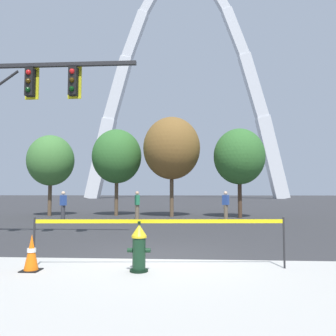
% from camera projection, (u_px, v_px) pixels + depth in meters
% --- Properties ---
extents(ground_plane, '(240.00, 240.00, 0.00)m').
position_uv_depth(ground_plane, '(158.00, 259.00, 7.83)').
color(ground_plane, '#333335').
extents(sidewalk_near_curb, '(40.00, 8.00, 0.01)m').
position_uv_depth(sidewalk_near_curb, '(125.00, 332.00, 3.73)').
color(sidewalk_near_curb, '#B7B5AD').
rests_on(sidewalk_near_curb, ground).
extents(fire_hydrant, '(0.46, 0.48, 0.99)m').
position_uv_depth(fire_hydrant, '(139.00, 248.00, 6.56)').
color(fire_hydrant, black).
rests_on(fire_hydrant, ground).
extents(caution_tape_barrier, '(5.18, 0.39, 1.05)m').
position_uv_depth(caution_tape_barrier, '(159.00, 234.00, 6.82)').
color(caution_tape_barrier, '#232326').
rests_on(caution_tape_barrier, ground).
extents(traffic_cone_by_hydrant, '(0.36, 0.36, 0.73)m').
position_uv_depth(traffic_cone_by_hydrant, '(32.00, 253.00, 6.60)').
color(traffic_cone_by_hydrant, black).
rests_on(traffic_cone_by_hydrant, ground).
extents(monument_arch, '(44.40, 2.84, 53.97)m').
position_uv_depth(monument_arch, '(185.00, 94.00, 74.11)').
color(monument_arch, silver).
rests_on(monument_arch, ground).
extents(tree_far_left, '(3.00, 3.00, 5.26)m').
position_uv_depth(tree_far_left, '(51.00, 161.00, 21.64)').
color(tree_far_left, brown).
rests_on(tree_far_left, ground).
extents(tree_left_mid, '(3.24, 3.24, 5.68)m').
position_uv_depth(tree_left_mid, '(117.00, 156.00, 21.84)').
color(tree_left_mid, brown).
rests_on(tree_left_mid, ground).
extents(tree_center_left, '(3.59, 3.59, 6.28)m').
position_uv_depth(tree_center_left, '(172.00, 148.00, 20.91)').
color(tree_center_left, brown).
rests_on(tree_center_left, ground).
extents(tree_center_right, '(3.08, 3.08, 5.38)m').
position_uv_depth(tree_center_right, '(239.00, 157.00, 20.01)').
color(tree_center_right, '#473323').
rests_on(tree_center_right, ground).
extents(pedestrian_walking_left, '(0.32, 0.39, 1.59)m').
position_uv_depth(pedestrian_walking_left, '(137.00, 205.00, 18.19)').
color(pedestrian_walking_left, brown).
rests_on(pedestrian_walking_left, ground).
extents(pedestrian_standing_center, '(0.39, 0.35, 1.59)m').
position_uv_depth(pedestrian_standing_center, '(63.00, 206.00, 17.57)').
color(pedestrian_standing_center, '#38383D').
rests_on(pedestrian_standing_center, ground).
extents(pedestrian_walking_right, '(0.39, 0.37, 1.59)m').
position_uv_depth(pedestrian_walking_right, '(226.00, 205.00, 18.15)').
color(pedestrian_walking_right, brown).
rests_on(pedestrian_walking_right, ground).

